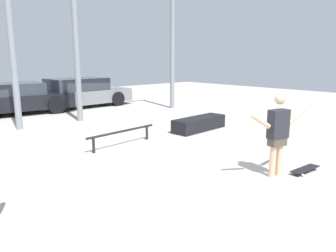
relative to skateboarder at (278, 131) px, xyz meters
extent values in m
plane|color=#B2ADA3|center=(-1.10, 0.78, -0.89)|extent=(36.00, 36.00, 0.00)
cylinder|color=#DBAD89|center=(-0.08, 0.02, -0.51)|extent=(0.12, 0.12, 0.75)
cylinder|color=#DBAD89|center=(0.08, -0.02, -0.51)|extent=(0.12, 0.12, 0.75)
cube|color=#4C4238|center=(0.00, 0.00, -0.20)|extent=(0.37, 0.27, 0.17)
cube|color=#26262D|center=(0.00, 0.00, 0.14)|extent=(0.43, 0.29, 0.54)
sphere|color=#DBAD89|center=(0.00, 0.00, 0.61)|extent=(0.21, 0.21, 0.21)
cylinder|color=#DBAD89|center=(-0.45, 0.11, 0.24)|extent=(0.49, 0.21, 0.33)
cylinder|color=#DBAD89|center=(0.45, -0.11, 0.24)|extent=(0.49, 0.21, 0.33)
cube|color=black|center=(0.64, -0.30, -0.82)|extent=(0.80, 0.26, 0.01)
cylinder|color=silver|center=(0.91, -0.21, -0.86)|extent=(0.06, 0.04, 0.05)
cylinder|color=silver|center=(0.90, -0.42, -0.86)|extent=(0.06, 0.04, 0.05)
cylinder|color=silver|center=(0.38, -0.17, -0.86)|extent=(0.06, 0.04, 0.05)
cylinder|color=silver|center=(0.36, -0.38, -0.86)|extent=(0.06, 0.04, 0.05)
cube|color=black|center=(1.97, 3.75, -0.68)|extent=(2.01, 0.72, 0.41)
cylinder|color=black|center=(-0.89, 3.83, -0.50)|extent=(2.16, 0.27, 0.06)
cylinder|color=black|center=(-1.78, 3.75, -0.70)|extent=(0.07, 0.07, 0.38)
cylinder|color=black|center=(-0.01, 3.92, -0.70)|extent=(0.07, 0.07, 0.38)
cylinder|color=gray|center=(-2.16, 7.71, 1.73)|extent=(0.20, 0.20, 5.24)
cylinder|color=gray|center=(-0.04, 7.71, 1.73)|extent=(0.20, 0.20, 5.24)
cylinder|color=gray|center=(4.53, 7.71, 1.73)|extent=(0.20, 0.20, 5.24)
cube|color=black|center=(-1.20, 10.82, -0.40)|extent=(4.39, 2.21, 0.59)
cube|color=#2D333D|center=(-1.37, 10.83, 0.13)|extent=(2.48, 1.88, 0.47)
cylinder|color=black|center=(0.19, 11.56, -0.53)|extent=(0.73, 0.29, 0.71)
cylinder|color=black|center=(0.02, 9.81, -0.53)|extent=(0.73, 0.29, 0.71)
cube|color=slate|center=(1.68, 10.84, -0.41)|extent=(4.61, 1.94, 0.59)
cube|color=#2D333D|center=(1.49, 10.84, 0.17)|extent=(2.56, 1.74, 0.56)
cylinder|color=black|center=(3.07, 11.77, -0.55)|extent=(0.67, 0.24, 0.66)
cylinder|color=black|center=(3.11, 9.99, -0.55)|extent=(0.67, 0.24, 0.66)
cylinder|color=black|center=(0.24, 11.70, -0.55)|extent=(0.67, 0.24, 0.66)
cylinder|color=black|center=(0.28, 9.92, -0.55)|extent=(0.67, 0.24, 0.66)
camera|label=1|loc=(-5.57, -3.02, 1.35)|focal=35.00mm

